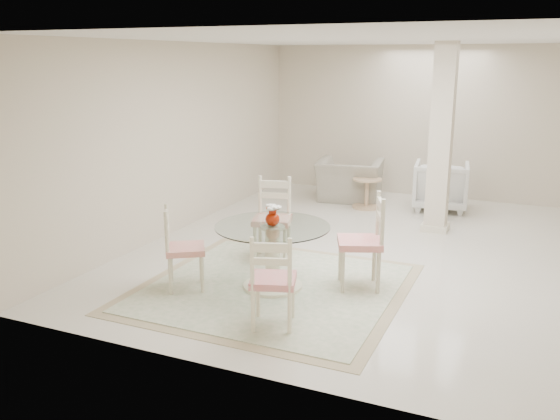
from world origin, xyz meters
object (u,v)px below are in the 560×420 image
at_px(dining_table, 273,257).
at_px(dining_chair_east, 367,235).
at_px(dining_chair_west, 179,242).
at_px(red_vase, 273,215).
at_px(armchair_white, 441,186).
at_px(recliner_taupe, 350,180).
at_px(dining_chair_south, 272,275).
at_px(side_table, 367,194).
at_px(dining_chair_north, 273,212).
at_px(column, 441,139).

xyz_separation_m(dining_table, dining_chair_east, (0.93, 0.43, 0.25)).
height_order(dining_table, dining_chair_east, dining_chair_east).
bearing_deg(dining_chair_west, red_vase, -97.92).
height_order(red_vase, armchair_white, red_vase).
distance_m(red_vase, dining_chair_east, 1.05).
xyz_separation_m(dining_chair_east, recliner_taupe, (-1.40, 3.92, -0.25)).
bearing_deg(red_vase, dining_chair_west, -154.83).
distance_m(dining_table, red_vase, 0.48).
relative_size(dining_chair_east, dining_chair_south, 1.13).
bearing_deg(dining_table, side_table, 90.52).
bearing_deg(dining_chair_north, side_table, 67.25).
height_order(dining_table, dining_chair_south, dining_chair_south).
bearing_deg(armchair_white, red_vase, 68.34).
distance_m(dining_chair_west, armchair_white, 5.19).
relative_size(dining_table, dining_chair_north, 1.10).
bearing_deg(dining_chair_south, dining_table, -83.66).
distance_m(column, dining_chair_west, 4.18).
height_order(column, armchair_white, column).
height_order(armchair_white, side_table, armchair_white).
distance_m(dining_chair_east, armchair_white, 3.92).
height_order(dining_table, dining_chair_west, dining_chair_west).
xyz_separation_m(dining_chair_west, side_table, (0.88, 4.36, -0.31)).
bearing_deg(red_vase, dining_chair_south, -65.76).
bearing_deg(red_vase, dining_chair_east, 24.72).
distance_m(red_vase, side_table, 3.97).
relative_size(dining_chair_south, side_table, 2.04).
xyz_separation_m(dining_table, armchair_white, (1.11, 4.34, 0.04)).
height_order(column, recliner_taupe, column).
distance_m(dining_chair_east, side_table, 3.65).
xyz_separation_m(dining_chair_east, dining_chair_south, (-0.51, -1.35, -0.07)).
relative_size(column, side_table, 5.31).
xyz_separation_m(dining_chair_south, armchair_white, (0.70, 5.26, -0.14)).
xyz_separation_m(column, red_vase, (-1.26, -3.04, -0.51)).
xyz_separation_m(dining_table, side_table, (-0.04, 3.92, -0.13)).
relative_size(column, dining_chair_west, 2.62).
distance_m(dining_chair_south, side_table, 4.88).
relative_size(dining_chair_north, dining_chair_west, 1.11).
height_order(dining_chair_east, dining_chair_south, dining_chair_east).
height_order(dining_table, red_vase, red_vase).
xyz_separation_m(red_vase, recliner_taupe, (-0.47, 4.35, -0.48)).
height_order(column, dining_chair_west, column).
bearing_deg(dining_chair_north, column, 36.00).
bearing_deg(dining_chair_north, recliner_taupe, 75.45).
relative_size(column, dining_chair_east, 2.31).
bearing_deg(column, recliner_taupe, 142.99).
xyz_separation_m(red_vase, dining_chair_west, (-0.92, -0.43, -0.30)).
xyz_separation_m(column, side_table, (-1.30, 0.88, -1.12)).
relative_size(dining_chair_east, side_table, 2.30).
xyz_separation_m(dining_table, dining_chair_west, (-0.92, -0.43, 0.17)).
distance_m(dining_chair_north, armchair_white, 3.74).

